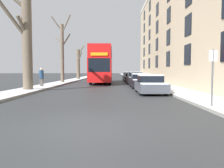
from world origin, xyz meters
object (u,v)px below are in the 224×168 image
object	(u,v)px
bare_tree_left_1	(62,51)
bare_tree_left_2	(78,63)
parked_car_1	(141,81)
street_sign_post	(212,75)
pedestrian_left_sidewalk	(41,77)
oncoming_van	(97,73)
bare_tree_left_0	(25,42)
double_decker_bus	(102,64)
parked_car_4	(128,76)
parked_car_0	(150,85)
parked_car_3	(131,77)
parked_car_2	(135,78)

from	to	relation	value
bare_tree_left_1	bare_tree_left_2	world-z (taller)	bare_tree_left_1
parked_car_1	street_sign_post	distance (m)	11.73
bare_tree_left_1	pedestrian_left_sidewalk	distance (m)	8.40
bare_tree_left_2	parked_car_1	xyz separation A→B (m)	(8.77, -18.81, -2.36)
oncoming_van	street_sign_post	xyz separation A→B (m)	(7.27, -36.48, 0.22)
bare_tree_left_0	bare_tree_left_2	bearing A→B (deg)	89.05
double_decker_bus	pedestrian_left_sidewalk	xyz separation A→B (m)	(-5.15, -7.83, -1.49)
bare_tree_left_2	parked_car_4	world-z (taller)	bare_tree_left_2
bare_tree_left_2	double_decker_bus	size ratio (longest dim) A/B	0.62
parked_car_0	street_sign_post	xyz separation A→B (m)	(1.38, -6.37, 0.77)
street_sign_post	bare_tree_left_1	bearing A→B (deg)	118.46
street_sign_post	pedestrian_left_sidewalk	bearing A→B (deg)	132.77
parked_car_3	pedestrian_left_sidewalk	size ratio (longest dim) A/B	2.24
bare_tree_left_0	double_decker_bus	size ratio (longest dim) A/B	0.80
parked_car_2	pedestrian_left_sidewalk	distance (m)	10.79
parked_car_2	double_decker_bus	bearing A→B (deg)	151.81
double_decker_bus	parked_car_0	size ratio (longest dim) A/B	2.63
double_decker_bus	street_sign_post	bearing A→B (deg)	-74.33
parked_car_0	parked_car_1	xyz separation A→B (m)	(0.00, 5.25, 0.02)
parked_car_4	street_sign_post	size ratio (longest dim) A/B	1.87
bare_tree_left_2	pedestrian_left_sidewalk	bearing A→B (deg)	-91.19
parked_car_2	parked_car_3	world-z (taller)	parked_car_2
parked_car_0	parked_car_3	bearing A→B (deg)	90.00
parked_car_1	parked_car_4	bearing A→B (deg)	90.00
parked_car_3	oncoming_van	xyz separation A→B (m)	(-5.89, 13.11, 0.55)
parked_car_2	pedestrian_left_sidewalk	xyz separation A→B (m)	(-9.17, -5.68, 0.34)
bare_tree_left_1	oncoming_van	bearing A→B (deg)	79.64
pedestrian_left_sidewalk	parked_car_1	bearing A→B (deg)	24.72
parked_car_3	parked_car_1	bearing A→B (deg)	-90.00
double_decker_bus	oncoming_van	world-z (taller)	double_decker_bus
parked_car_1	street_sign_post	world-z (taller)	street_sign_post
street_sign_post	bare_tree_left_0	bearing A→B (deg)	143.37
parked_car_2	pedestrian_left_sidewalk	world-z (taller)	pedestrian_left_sidewalk
parked_car_2	oncoming_van	size ratio (longest dim) A/B	0.82
double_decker_bus	bare_tree_left_2	bearing A→B (deg)	112.98
parked_car_3	street_sign_post	distance (m)	23.42
parked_car_1	bare_tree_left_1	bearing A→B (deg)	139.96
parked_car_3	bare_tree_left_1	bearing A→B (deg)	-155.38
double_decker_bus	street_sign_post	xyz separation A→B (m)	(5.40, -19.23, -1.13)
double_decker_bus	parked_car_2	world-z (taller)	double_decker_bus
bare_tree_left_1	oncoming_van	xyz separation A→B (m)	(3.15, 17.25, -2.92)
bare_tree_left_2	double_decker_bus	distance (m)	12.18
parked_car_3	bare_tree_left_2	bearing A→B (deg)	141.13
bare_tree_left_0	parked_car_0	world-z (taller)	bare_tree_left_0
double_decker_bus	oncoming_van	distance (m)	17.40
bare_tree_left_1	parked_car_2	world-z (taller)	bare_tree_left_1
parked_car_0	parked_car_2	size ratio (longest dim) A/B	0.86
parked_car_2	parked_car_1	bearing A→B (deg)	-90.00
bare_tree_left_0	parked_car_4	size ratio (longest dim) A/B	1.84
bare_tree_left_0	bare_tree_left_2	world-z (taller)	bare_tree_left_0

